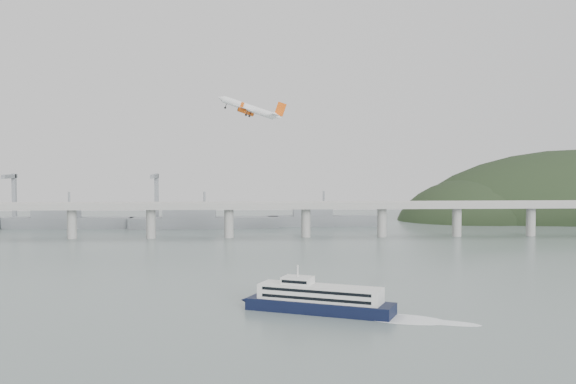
{
  "coord_description": "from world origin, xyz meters",
  "views": [
    {
      "loc": [
        -16.69,
        -235.37,
        48.93
      ],
      "look_at": [
        0.0,
        55.0,
        36.0
      ],
      "focal_mm": 42.0,
      "sensor_mm": 36.0,
      "label": 1
    }
  ],
  "objects": [
    {
      "name": "ground",
      "position": [
        0.0,
        0.0,
        0.0
      ],
      "size": [
        900.0,
        900.0,
        0.0
      ],
      "primitive_type": "plane",
      "color": "slate",
      "rests_on": "ground"
    },
    {
      "name": "airliner",
      "position": [
        -16.35,
        70.01,
        73.13
      ],
      "size": [
        32.28,
        30.22,
        13.34
      ],
      "rotation": [
        0.05,
        -0.33,
        2.78
      ],
      "color": "white",
      "rests_on": "ground"
    },
    {
      "name": "bridge",
      "position": [
        -1.15,
        200.0,
        17.65
      ],
      "size": [
        800.0,
        22.0,
        23.9
      ],
      "color": "#969693",
      "rests_on": "ground"
    },
    {
      "name": "distant_fleet",
      "position": [
        -155.36,
        265.08,
        6.22
      ],
      "size": [
        453.0,
        60.9,
        40.0
      ],
      "color": "slate",
      "rests_on": "ground"
    },
    {
      "name": "ferry",
      "position": [
        6.2,
        -18.88,
        4.08
      ],
      "size": [
        74.71,
        39.87,
        15.06
      ],
      "rotation": [
        0.0,
        0.0,
        -0.43
      ],
      "color": "black",
      "rests_on": "ground"
    }
  ]
}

